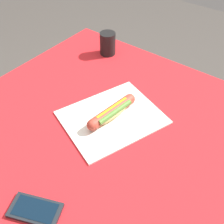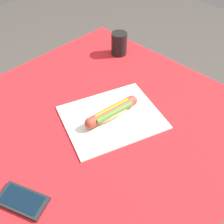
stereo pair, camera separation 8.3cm
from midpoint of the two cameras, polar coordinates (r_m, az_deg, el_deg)
ground_plane at (r=1.59m, az=-3.86°, el=-21.66°), size 6.00×6.00×0.00m
dining_table at (r=1.05m, az=-5.48°, el=-7.62°), size 1.04×1.00×0.76m
paper_wrapper at (r=0.96m, az=-2.47°, el=-1.26°), size 0.41×0.37×0.01m
hot_dog at (r=0.94m, az=-2.48°, el=-0.07°), size 0.22×0.07×0.05m
cell_phone at (r=0.79m, az=-19.17°, el=-19.40°), size 0.12×0.15×0.01m
drinking_cup at (r=1.27m, az=-2.86°, el=14.36°), size 0.07×0.07×0.10m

